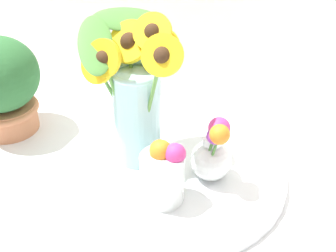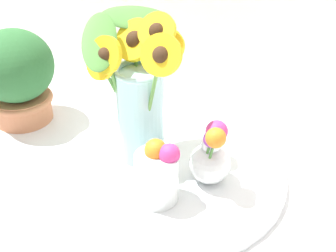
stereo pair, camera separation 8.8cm
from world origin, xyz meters
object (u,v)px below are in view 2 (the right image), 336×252
at_px(mason_jar_sunflowers, 139,94).
at_px(vase_bulb_right, 211,157).
at_px(serving_tray, 168,173).
at_px(potted_plant, 16,75).
at_px(vase_small_center, 158,172).

bearing_deg(mason_jar_sunflowers, vase_bulb_right, 0.35).
height_order(serving_tray, potted_plant, potted_plant).
bearing_deg(mason_jar_sunflowers, potted_plant, -175.00).
distance_m(vase_bulb_right, potted_plant, 0.50).
bearing_deg(vase_bulb_right, potted_plant, -176.55).
relative_size(vase_small_center, potted_plant, 0.55).
distance_m(serving_tray, potted_plant, 0.42).
height_order(vase_small_center, potted_plant, potted_plant).
relative_size(serving_tray, mason_jar_sunflowers, 1.56).
bearing_deg(mason_jar_sunflowers, serving_tray, -9.67).
bearing_deg(serving_tray, mason_jar_sunflowers, 170.33).
distance_m(vase_small_center, potted_plant, 0.45).
bearing_deg(vase_bulb_right, vase_small_center, -121.96).
height_order(vase_small_center, vase_bulb_right, vase_bulb_right).
height_order(serving_tray, vase_bulb_right, vase_bulb_right).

